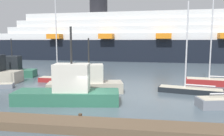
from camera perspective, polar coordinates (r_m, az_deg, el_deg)
name	(u,v)px	position (r m, az deg, el deg)	size (l,w,h in m)	color
ground_plane	(93,107)	(18.02, -4.92, -9.99)	(600.00, 600.00, 0.00)	#4C5B66
dock_pier	(76,125)	(13.88, -9.31, -14.24)	(24.17, 1.97, 0.63)	brown
sailboat_0	(190,89)	(23.74, 19.40, -5.06)	(6.39, 2.85, 9.07)	black
sailboat_4	(213,80)	(28.88, 24.61, -2.94)	(6.45, 2.73, 12.49)	maroon
sailboat_5	(61,78)	(29.02, -13.02, -2.52)	(5.69, 1.65, 11.20)	maroon
fishing_boat_0	(87,83)	(22.81, -6.55, -3.74)	(7.84, 3.94, 5.52)	#BCB29E
fishing_boat_1	(11,70)	(35.33, -24.51, -0.49)	(7.41, 3.85, 5.52)	#2D6B51
fishing_boat_2	(69,90)	(19.14, -11.05, -5.57)	(8.99, 3.66, 6.41)	#2D6B51
cruise_ship	(162,39)	(60.85, 12.79, 7.22)	(98.60, 19.99, 17.34)	black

